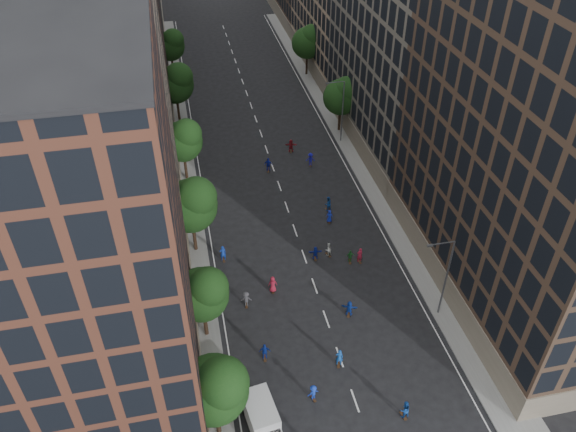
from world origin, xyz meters
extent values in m
plane|color=black|center=(0.00, 40.00, 0.00)|extent=(240.00, 240.00, 0.00)
cube|color=slate|center=(-12.00, 47.50, 0.07)|extent=(4.00, 105.00, 0.15)
cube|color=slate|center=(12.00, 47.50, 0.07)|extent=(4.00, 105.00, 0.15)
cube|color=#4F2A1E|center=(-19.00, 11.00, 15.00)|extent=(14.00, 22.00, 30.00)
cube|color=#987D63|center=(-19.00, 35.00, 17.00)|extent=(14.00, 26.00, 34.00)
cube|color=#4F2A1E|center=(-19.00, 58.00, 14.00)|extent=(14.00, 20.00, 28.00)
cube|color=#402E22|center=(19.00, 15.00, 18.00)|extent=(14.00, 30.00, 36.00)
cube|color=#5C564C|center=(19.00, 44.00, 16.50)|extent=(14.00, 28.00, 33.00)
cylinder|color=black|center=(-11.20, 4.00, 1.98)|extent=(0.36, 0.36, 3.96)
sphere|color=black|center=(-11.20, 4.00, 5.58)|extent=(5.20, 5.20, 5.20)
sphere|color=black|center=(-10.55, 3.48, 6.88)|extent=(3.90, 3.90, 3.90)
cylinder|color=black|center=(-11.20, 14.00, 1.85)|extent=(0.36, 0.36, 3.70)
sphere|color=black|center=(-11.20, 14.00, 5.21)|extent=(4.80, 4.80, 4.80)
sphere|color=black|center=(-10.60, 13.52, 6.41)|extent=(3.60, 3.60, 3.60)
cylinder|color=black|center=(-11.20, 26.00, 2.11)|extent=(0.36, 0.36, 4.22)
sphere|color=black|center=(-11.20, 26.00, 5.95)|extent=(5.60, 5.60, 5.60)
sphere|color=black|center=(-10.50, 25.44, 7.35)|extent=(4.20, 4.20, 4.20)
cylinder|color=black|center=(-11.20, 40.00, 1.94)|extent=(0.36, 0.36, 3.87)
sphere|color=black|center=(-11.20, 40.00, 5.46)|extent=(5.00, 5.00, 5.00)
sphere|color=black|center=(-10.57, 39.50, 6.71)|extent=(3.75, 3.75, 3.75)
cylinder|color=black|center=(-11.20, 56.00, 2.02)|extent=(0.36, 0.36, 4.05)
sphere|color=black|center=(-11.20, 56.00, 5.70)|extent=(5.40, 5.40, 5.40)
sphere|color=black|center=(-10.52, 55.46, 7.05)|extent=(4.05, 4.05, 4.05)
cylinder|color=black|center=(-11.20, 72.00, 1.89)|extent=(0.36, 0.36, 3.78)
sphere|color=black|center=(-11.20, 72.00, 5.33)|extent=(4.80, 4.80, 4.80)
sphere|color=black|center=(-10.60, 71.52, 6.53)|extent=(3.60, 3.60, 3.60)
cylinder|color=black|center=(11.20, 48.00, 1.87)|extent=(0.36, 0.36, 3.74)
sphere|color=black|center=(11.20, 48.00, 5.27)|extent=(5.00, 5.00, 5.00)
sphere|color=black|center=(11.82, 47.50, 6.52)|extent=(3.75, 3.75, 3.75)
cylinder|color=black|center=(11.20, 68.00, 1.98)|extent=(0.36, 0.36, 3.96)
sphere|color=black|center=(11.20, 68.00, 5.58)|extent=(5.20, 5.20, 5.20)
sphere|color=black|center=(11.85, 67.48, 6.88)|extent=(3.90, 3.90, 3.90)
cylinder|color=#595B60|center=(10.60, 12.00, 4.50)|extent=(0.18, 0.18, 9.00)
cylinder|color=#595B60|center=(9.40, 12.00, 9.00)|extent=(2.40, 0.12, 0.12)
cube|color=#595B60|center=(8.30, 12.00, 8.95)|extent=(0.50, 0.22, 0.15)
cylinder|color=#595B60|center=(10.60, 45.00, 4.50)|extent=(0.18, 0.18, 9.00)
cylinder|color=#595B60|center=(9.40, 45.00, 9.00)|extent=(2.40, 0.12, 0.12)
cube|color=#595B60|center=(8.30, 45.00, 8.95)|extent=(0.50, 0.22, 0.15)
cube|color=#B9B8BB|center=(-7.89, 3.97, 1.47)|extent=(2.63, 3.92, 2.24)
cylinder|color=black|center=(-9.09, 5.24, 0.39)|extent=(0.36, 0.80, 0.77)
cylinder|color=black|center=(-7.08, 5.53, 0.39)|extent=(0.36, 0.80, 0.77)
imported|color=#154EAF|center=(-0.31, 8.25, 0.91)|extent=(0.76, 0.61, 1.83)
imported|color=navy|center=(3.34, 2.33, 0.88)|extent=(0.96, 0.81, 1.77)
imported|color=#1737BE|center=(-3.33, 5.43, 0.76)|extent=(1.10, 0.81, 1.52)
imported|color=navy|center=(-6.46, 10.23, 0.88)|extent=(1.08, 0.58, 1.76)
imported|color=navy|center=(2.23, 13.60, 0.83)|extent=(1.60, 1.04, 1.65)
imported|color=maroon|center=(-4.24, 18.17, 0.91)|extent=(0.94, 0.66, 1.81)
imported|color=#A91C36|center=(5.49, 20.53, 0.88)|extent=(0.70, 0.51, 1.76)
imported|color=silver|center=(2.54, 22.18, 0.78)|extent=(0.92, 0.83, 1.56)
imported|color=#3F3E43|center=(-7.10, 16.80, 0.84)|extent=(1.16, 0.77, 1.67)
imported|color=#1F6928|center=(4.50, 20.68, 0.75)|extent=(0.92, 0.49, 1.49)
imported|color=navy|center=(1.05, 21.93, 0.77)|extent=(1.46, 0.57, 1.54)
imported|color=#1425A8|center=(4.18, 27.71, 0.78)|extent=(0.85, 0.64, 1.56)
imported|color=#1435A5|center=(-8.50, 23.74, 0.93)|extent=(0.73, 0.52, 1.87)
imported|color=navy|center=(4.58, 29.88, 0.91)|extent=(1.07, 0.96, 1.82)
imported|color=#1614A6|center=(4.92, 39.80, 0.89)|extent=(1.27, 0.90, 1.78)
imported|color=#141EA5|center=(-0.71, 39.58, 0.95)|extent=(1.20, 0.85, 1.89)
imported|color=maroon|center=(3.16, 43.69, 0.90)|extent=(1.73, 0.86, 1.79)
camera|label=1|loc=(-11.00, -20.71, 40.17)|focal=35.00mm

